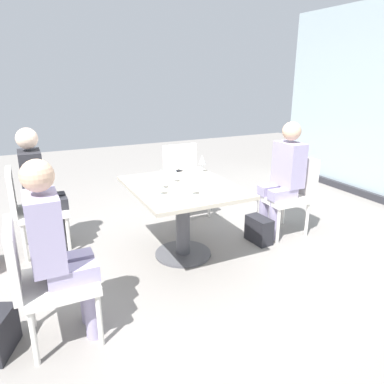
{
  "coord_description": "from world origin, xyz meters",
  "views": [
    {
      "loc": [
        2.98,
        -1.34,
        1.73
      ],
      "look_at": [
        0.0,
        0.1,
        0.65
      ],
      "focal_mm": 33.77,
      "sensor_mm": 36.0,
      "label": 1
    }
  ],
  "objects_px": {
    "chair_front_right": "(43,276)",
    "handbag_1": "(259,230)",
    "dining_table_main": "(183,204)",
    "person_near_window": "(284,174)",
    "wine_glass_1": "(161,175)",
    "chair_far_left": "(185,175)",
    "chair_near_window": "(290,190)",
    "person_front_left": "(40,185)",
    "person_front_right": "(57,244)",
    "wine_glass_0": "(160,181)",
    "chair_front_left": "(31,206)",
    "wine_glass_2": "(174,169)",
    "cell_phone_on_table": "(176,171)",
    "wine_glass_3": "(192,181)",
    "wine_glass_4": "(202,160)",
    "coffee_cup": "(168,170)"
  },
  "relations": [
    {
      "from": "chair_front_right",
      "to": "handbag_1",
      "type": "relative_size",
      "value": 2.9
    },
    {
      "from": "dining_table_main",
      "to": "chair_front_right",
      "type": "bearing_deg",
      "value": -61.21
    },
    {
      "from": "person_near_window",
      "to": "wine_glass_1",
      "type": "relative_size",
      "value": 6.81
    },
    {
      "from": "chair_front_right",
      "to": "chair_far_left",
      "type": "xyz_separation_m",
      "value": [
        -1.81,
        1.84,
        0.0
      ]
    },
    {
      "from": "chair_near_window",
      "to": "chair_far_left",
      "type": "height_order",
      "value": "same"
    },
    {
      "from": "chair_far_left",
      "to": "person_front_left",
      "type": "xyz_separation_m",
      "value": [
        0.36,
        -1.73,
        0.2
      ]
    },
    {
      "from": "dining_table_main",
      "to": "chair_far_left",
      "type": "xyz_separation_m",
      "value": [
        -1.09,
        0.52,
        -0.05
      ]
    },
    {
      "from": "person_front_right",
      "to": "wine_glass_0",
      "type": "distance_m",
      "value": 1.08
    },
    {
      "from": "chair_near_window",
      "to": "wine_glass_0",
      "type": "relative_size",
      "value": 4.7
    },
    {
      "from": "chair_front_left",
      "to": "person_near_window",
      "type": "height_order",
      "value": "person_near_window"
    },
    {
      "from": "chair_near_window",
      "to": "wine_glass_2",
      "type": "xyz_separation_m",
      "value": [
        -0.13,
        -1.35,
        0.37
      ]
    },
    {
      "from": "person_near_window",
      "to": "wine_glass_2",
      "type": "height_order",
      "value": "person_near_window"
    },
    {
      "from": "handbag_1",
      "to": "cell_phone_on_table",
      "type": "bearing_deg",
      "value": -133.41
    },
    {
      "from": "dining_table_main",
      "to": "wine_glass_1",
      "type": "distance_m",
      "value": 0.38
    },
    {
      "from": "chair_front_left",
      "to": "wine_glass_3",
      "type": "distance_m",
      "value": 1.68
    },
    {
      "from": "chair_far_left",
      "to": "person_front_left",
      "type": "distance_m",
      "value": 1.78
    },
    {
      "from": "chair_front_left",
      "to": "chair_near_window",
      "type": "distance_m",
      "value": 2.74
    },
    {
      "from": "chair_front_left",
      "to": "chair_front_right",
      "type": "bearing_deg",
      "value": 0.0
    },
    {
      "from": "chair_front_left",
      "to": "wine_glass_4",
      "type": "height_order",
      "value": "wine_glass_4"
    },
    {
      "from": "wine_glass_0",
      "to": "wine_glass_2",
      "type": "distance_m",
      "value": 0.4
    },
    {
      "from": "coffee_cup",
      "to": "cell_phone_on_table",
      "type": "relative_size",
      "value": 0.62
    },
    {
      "from": "person_near_window",
      "to": "cell_phone_on_table",
      "type": "distance_m",
      "value": 1.18
    },
    {
      "from": "person_front_right",
      "to": "wine_glass_2",
      "type": "height_order",
      "value": "person_front_right"
    },
    {
      "from": "person_near_window",
      "to": "wine_glass_4",
      "type": "bearing_deg",
      "value": -113.66
    },
    {
      "from": "wine_glass_1",
      "to": "chair_far_left",
      "type": "bearing_deg",
      "value": 146.07
    },
    {
      "from": "chair_far_left",
      "to": "wine_glass_3",
      "type": "xyz_separation_m",
      "value": [
        1.39,
        -0.57,
        0.37
      ]
    },
    {
      "from": "person_front_left",
      "to": "wine_glass_4",
      "type": "relative_size",
      "value": 6.81
    },
    {
      "from": "wine_glass_0",
      "to": "chair_front_right",
      "type": "bearing_deg",
      "value": -61.93
    },
    {
      "from": "dining_table_main",
      "to": "handbag_1",
      "type": "bearing_deg",
      "value": 84.17
    },
    {
      "from": "chair_front_right",
      "to": "person_front_right",
      "type": "distance_m",
      "value": 0.23
    },
    {
      "from": "person_front_left",
      "to": "chair_far_left",
      "type": "bearing_deg",
      "value": 101.82
    },
    {
      "from": "cell_phone_on_table",
      "to": "handbag_1",
      "type": "bearing_deg",
      "value": 33.75
    },
    {
      "from": "cell_phone_on_table",
      "to": "wine_glass_2",
      "type": "bearing_deg",
      "value": -43.29
    },
    {
      "from": "chair_front_right",
      "to": "person_front_left",
      "type": "xyz_separation_m",
      "value": [
        -1.45,
        0.11,
        0.2
      ]
    },
    {
      "from": "wine_glass_1",
      "to": "chair_front_right",
      "type": "bearing_deg",
      "value": -57.1
    },
    {
      "from": "wine_glass_0",
      "to": "cell_phone_on_table",
      "type": "height_order",
      "value": "wine_glass_0"
    },
    {
      "from": "chair_front_right",
      "to": "chair_far_left",
      "type": "bearing_deg",
      "value": 134.53
    },
    {
      "from": "wine_glass_0",
      "to": "cell_phone_on_table",
      "type": "relative_size",
      "value": 1.28
    },
    {
      "from": "dining_table_main",
      "to": "wine_glass_3",
      "type": "distance_m",
      "value": 0.44
    },
    {
      "from": "cell_phone_on_table",
      "to": "dining_table_main",
      "type": "bearing_deg",
      "value": -33.34
    },
    {
      "from": "person_front_left",
      "to": "wine_glass_0",
      "type": "xyz_separation_m",
      "value": [
        0.9,
        0.92,
        0.16
      ]
    },
    {
      "from": "chair_near_window",
      "to": "chair_front_right",
      "type": "distance_m",
      "value": 2.74
    },
    {
      "from": "person_front_right",
      "to": "cell_phone_on_table",
      "type": "xyz_separation_m",
      "value": [
        -1.22,
        1.35,
        0.03
      ]
    },
    {
      "from": "chair_front_right",
      "to": "cell_phone_on_table",
      "type": "height_order",
      "value": "chair_front_right"
    },
    {
      "from": "wine_glass_4",
      "to": "chair_front_left",
      "type": "bearing_deg",
      "value": -102.1
    },
    {
      "from": "chair_front_right",
      "to": "handbag_1",
      "type": "distance_m",
      "value": 2.3
    },
    {
      "from": "dining_table_main",
      "to": "person_near_window",
      "type": "height_order",
      "value": "person_near_window"
    },
    {
      "from": "person_front_left",
      "to": "person_near_window",
      "type": "height_order",
      "value": "same"
    },
    {
      "from": "chair_near_window",
      "to": "cell_phone_on_table",
      "type": "relative_size",
      "value": 6.04
    },
    {
      "from": "person_front_right",
      "to": "wine_glass_0",
      "type": "xyz_separation_m",
      "value": [
        -0.55,
        0.92,
        0.16
      ]
    }
  ]
}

